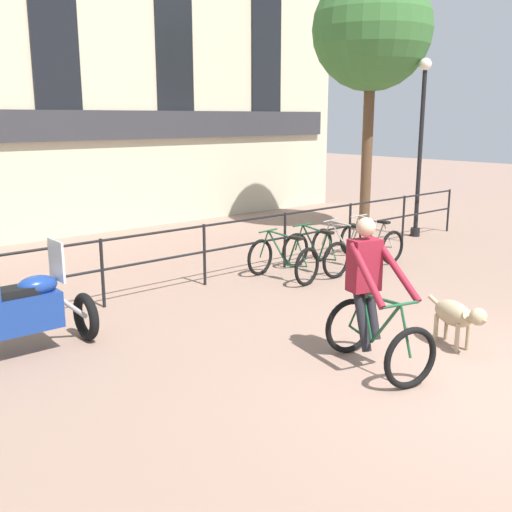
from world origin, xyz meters
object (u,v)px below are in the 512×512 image
at_px(parked_bicycle_near_lamp, 283,260).
at_px(cyclist_with_bike, 372,302).
at_px(parked_bicycle_mid_left, 315,254).
at_px(street_lamp, 421,139).
at_px(dog, 457,315).
at_px(parked_bicycle_far_end, 371,242).
at_px(parked_motorcycle, 22,310).
at_px(parked_bicycle_mid_right, 345,247).

bearing_deg(parked_bicycle_near_lamp, cyclist_with_bike, 54.21).
xyz_separation_m(parked_bicycle_mid_left, street_lamp, (4.33, 0.81, 1.95)).
xyz_separation_m(dog, parked_bicycle_far_end, (3.00, 3.69, -0.07)).
height_order(dog, parked_bicycle_far_end, parked_bicycle_far_end).
bearing_deg(street_lamp, parked_bicycle_far_end, -163.38).
distance_m(cyclist_with_bike, dog, 1.31).
bearing_deg(parked_bicycle_near_lamp, street_lamp, -178.71).
xyz_separation_m(parked_motorcycle, parked_bicycle_mid_right, (6.29, 0.42, -0.20)).
relative_size(parked_bicycle_mid_left, street_lamp, 0.28).
relative_size(dog, parked_motorcycle, 0.61).
xyz_separation_m(parked_bicycle_mid_left, parked_bicycle_far_end, (1.62, -0.00, -0.00)).
xyz_separation_m(parked_motorcycle, parked_bicycle_mid_left, (5.48, 0.42, -0.20)).
relative_size(parked_motorcycle, parked_bicycle_near_lamp, 1.41).
relative_size(cyclist_with_bike, parked_bicycle_mid_right, 1.44).
relative_size(dog, street_lamp, 0.25).
xyz_separation_m(dog, street_lamp, (5.71, 4.50, 1.88)).
bearing_deg(parked_motorcycle, dog, -127.28).
bearing_deg(cyclist_with_bike, parked_bicycle_far_end, 52.97).
height_order(cyclist_with_bike, parked_motorcycle, cyclist_with_bike).
bearing_deg(parked_bicycle_mid_right, parked_bicycle_near_lamp, -7.17).
bearing_deg(parked_bicycle_mid_left, street_lamp, -167.83).
distance_m(parked_motorcycle, parked_bicycle_mid_left, 5.50).
xyz_separation_m(parked_motorcycle, parked_bicycle_near_lamp, (4.67, 0.42, -0.20)).
bearing_deg(parked_bicycle_far_end, parked_bicycle_mid_right, 1.15).
height_order(parked_bicycle_mid_left, parked_bicycle_mid_right, same).
bearing_deg(parked_bicycle_far_end, parked_bicycle_mid_left, 1.15).
bearing_deg(parked_bicycle_mid_left, parked_bicycle_far_end, -178.40).
distance_m(dog, parked_bicycle_near_lamp, 3.74).
bearing_deg(parked_motorcycle, street_lamp, -81.55).
relative_size(parked_bicycle_near_lamp, street_lamp, 0.29).
bearing_deg(cyclist_with_bike, parked_motorcycle, 149.48).
height_order(parked_bicycle_near_lamp, parked_bicycle_mid_right, same).
bearing_deg(parked_bicycle_near_lamp, parked_bicycle_mid_left, 172.35).
xyz_separation_m(parked_bicycle_mid_right, parked_bicycle_far_end, (0.81, -0.00, 0.00)).
height_order(dog, parked_bicycle_near_lamp, parked_bicycle_near_lamp).
bearing_deg(parked_bicycle_mid_right, dog, 52.21).
height_order(dog, parked_bicycle_mid_left, parked_bicycle_mid_left).
distance_m(parked_motorcycle, parked_bicycle_near_lamp, 4.69).
xyz_separation_m(cyclist_with_bike, parked_bicycle_mid_right, (3.40, 3.33, -0.41)).
distance_m(cyclist_with_bike, street_lamp, 8.21).
bearing_deg(cyclist_with_bike, parked_bicycle_mid_right, 59.03).
distance_m(dog, parked_bicycle_mid_right, 4.29).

